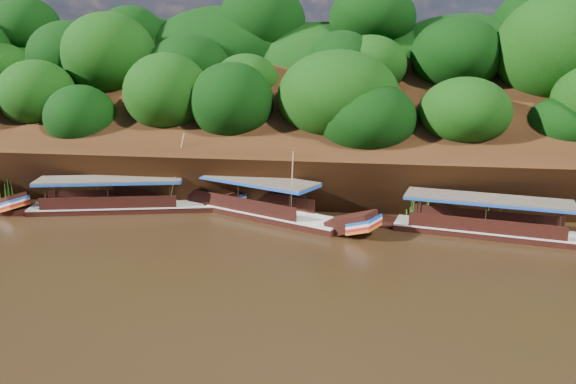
# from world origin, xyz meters

# --- Properties ---
(ground) EXTENTS (160.00, 160.00, 0.00)m
(ground) POSITION_xyz_m (0.00, 0.00, 0.00)
(ground) COLOR black
(ground) RESTS_ON ground
(riverbank) EXTENTS (120.00, 30.06, 19.40)m
(riverbank) POSITION_xyz_m (-0.01, 22.73, 1.89)
(riverbank) COLOR black
(riverbank) RESTS_ON ground
(boat_0) EXTENTS (13.95, 4.52, 6.46)m
(boat_0) POSITION_xyz_m (13.08, 6.22, 0.51)
(boat_0) COLOR black
(boat_0) RESTS_ON ground
(boat_1) EXTENTS (13.89, 7.96, 5.12)m
(boat_1) POSITION_xyz_m (-1.45, 7.97, 0.56)
(boat_1) COLOR black
(boat_1) RESTS_ON ground
(boat_2) EXTENTS (14.25, 5.15, 5.61)m
(boat_2) POSITION_xyz_m (-10.53, 8.26, 0.51)
(boat_2) COLOR black
(boat_2) RESTS_ON ground
(reeds) EXTENTS (50.16, 2.48, 2.15)m
(reeds) POSITION_xyz_m (-2.69, 9.52, 0.88)
(reeds) COLOR #2C5A16
(reeds) RESTS_ON ground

